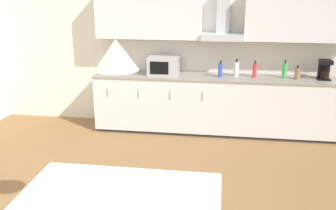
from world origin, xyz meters
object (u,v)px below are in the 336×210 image
(coffee_maker, at_px, (324,70))
(pendant_lamp, at_px, (116,55))
(bottle_brown, at_px, (297,73))
(bottle_blue, at_px, (220,70))
(microwave, at_px, (163,66))
(bottle_white, at_px, (236,69))
(dining_table, at_px, (122,195))
(bottle_green, at_px, (285,70))
(bottle_red, at_px, (255,70))

(coffee_maker, height_order, pendant_lamp, pendant_lamp)
(coffee_maker, relative_size, bottle_brown, 1.42)
(coffee_maker, relative_size, bottle_blue, 1.17)
(microwave, relative_size, bottle_white, 1.77)
(bottle_brown, xyz_separation_m, pendant_lamp, (-1.90, -3.20, 0.80))
(bottle_white, distance_m, pendant_lamp, 3.50)
(bottle_white, bearing_deg, microwave, -177.76)
(coffee_maker, xyz_separation_m, bottle_white, (-1.31, 0.02, -0.03))
(bottle_brown, height_order, bottle_white, bottle_white)
(dining_table, bearing_deg, pendant_lamp, -80.54)
(bottle_blue, xyz_separation_m, bottle_white, (0.25, 0.09, 0.01))
(bottle_brown, bearing_deg, bottle_blue, -179.10)
(bottle_blue, relative_size, bottle_white, 0.95)
(bottle_brown, distance_m, pendant_lamp, 3.80)
(bottle_green, bearing_deg, microwave, -178.80)
(bottle_white, bearing_deg, dining_table, -106.76)
(microwave, distance_m, dining_table, 3.25)
(microwave, height_order, pendant_lamp, pendant_lamp)
(pendant_lamp, bearing_deg, microwave, 92.85)
(dining_table, bearing_deg, microwave, 92.85)
(coffee_maker, height_order, bottle_brown, coffee_maker)
(bottle_green, height_order, dining_table, bottle_green)
(bottle_green, bearing_deg, dining_table, -117.72)
(bottle_white, distance_m, bottle_red, 0.28)
(bottle_brown, xyz_separation_m, bottle_white, (-0.91, 0.07, 0.03))
(bottle_green, xyz_separation_m, dining_table, (-1.71, -3.26, -0.37))
(microwave, xyz_separation_m, pendant_lamp, (0.16, -3.22, 0.75))
(bottle_blue, xyz_separation_m, bottle_brown, (1.16, 0.02, -0.02))
(bottle_red, relative_size, pendant_lamp, 0.80)
(pendant_lamp, bearing_deg, bottle_white, 73.24)
(bottle_red, distance_m, dining_table, 3.50)
(dining_table, bearing_deg, bottle_white, 73.24)
(microwave, distance_m, bottle_blue, 0.90)
(bottle_green, relative_size, dining_table, 0.18)
(coffee_maker, xyz_separation_m, bottle_red, (-1.03, -0.01, -0.04))
(microwave, bearing_deg, bottle_blue, -2.62)
(bottle_blue, distance_m, bottle_white, 0.26)
(bottle_blue, xyz_separation_m, dining_table, (-0.74, -3.18, -0.36))
(bottle_red, xyz_separation_m, dining_table, (-1.26, -3.24, -0.36))
(microwave, xyz_separation_m, bottle_white, (1.14, 0.04, -0.02))
(microwave, height_order, coffee_maker, coffee_maker)
(microwave, bearing_deg, bottle_green, 1.20)
(bottle_brown, relative_size, bottle_white, 0.78)
(coffee_maker, height_order, bottle_white, coffee_maker)
(dining_table, bearing_deg, bottle_brown, 59.34)
(bottle_green, relative_size, bottle_red, 1.08)
(bottle_red, bearing_deg, bottle_brown, -4.00)
(coffee_maker, height_order, bottle_green, coffee_maker)
(bottle_green, distance_m, dining_table, 3.70)
(coffee_maker, height_order, bottle_blue, coffee_maker)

